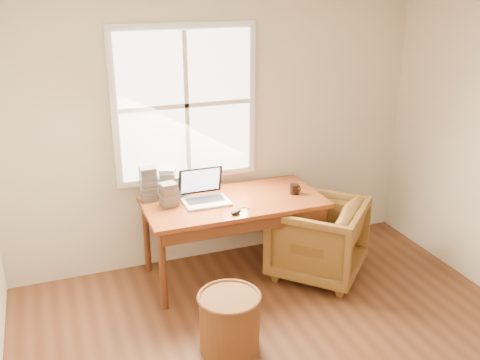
{
  "coord_description": "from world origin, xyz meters",
  "views": [
    {
      "loc": [
        -1.49,
        -2.35,
        2.61
      ],
      "look_at": [
        0.01,
        1.65,
        0.99
      ],
      "focal_mm": 40.0,
      "sensor_mm": 36.0,
      "label": 1
    }
  ],
  "objects_px": {
    "coffee_mug": "(294,189)",
    "laptop": "(206,188)",
    "desk": "(233,202)",
    "armchair": "(317,238)",
    "cd_stack_a": "(168,183)",
    "wicker_stool": "(229,323)"
  },
  "relations": [
    {
      "from": "armchair",
      "to": "wicker_stool",
      "type": "bearing_deg",
      "value": -11.08
    },
    {
      "from": "desk",
      "to": "wicker_stool",
      "type": "xyz_separation_m",
      "value": [
        -0.4,
        -1.02,
        -0.51
      ]
    },
    {
      "from": "laptop",
      "to": "coffee_mug",
      "type": "relative_size",
      "value": 4.38
    },
    {
      "from": "armchair",
      "to": "wicker_stool",
      "type": "height_order",
      "value": "armchair"
    },
    {
      "from": "desk",
      "to": "laptop",
      "type": "distance_m",
      "value": 0.3
    },
    {
      "from": "armchair",
      "to": "coffee_mug",
      "type": "height_order",
      "value": "coffee_mug"
    },
    {
      "from": "desk",
      "to": "laptop",
      "type": "bearing_deg",
      "value": 178.12
    },
    {
      "from": "armchair",
      "to": "cd_stack_a",
      "type": "height_order",
      "value": "cd_stack_a"
    },
    {
      "from": "desk",
      "to": "cd_stack_a",
      "type": "xyz_separation_m",
      "value": [
        -0.52,
        0.27,
        0.16
      ]
    },
    {
      "from": "armchair",
      "to": "coffee_mug",
      "type": "xyz_separation_m",
      "value": [
        -0.15,
        0.2,
        0.43
      ]
    },
    {
      "from": "cd_stack_a",
      "to": "desk",
      "type": "bearing_deg",
      "value": -27.32
    },
    {
      "from": "desk",
      "to": "armchair",
      "type": "height_order",
      "value": "desk"
    },
    {
      "from": "laptop",
      "to": "cd_stack_a",
      "type": "distance_m",
      "value": 0.38
    },
    {
      "from": "armchair",
      "to": "coffee_mug",
      "type": "bearing_deg",
      "value": -97.75
    },
    {
      "from": "armchair",
      "to": "wicker_stool",
      "type": "xyz_separation_m",
      "value": [
        -1.13,
        -0.75,
        -0.14
      ]
    },
    {
      "from": "armchair",
      "to": "cd_stack_a",
      "type": "relative_size",
      "value": 2.93
    },
    {
      "from": "armchair",
      "to": "laptop",
      "type": "height_order",
      "value": "laptop"
    },
    {
      "from": "wicker_stool",
      "to": "laptop",
      "type": "bearing_deg",
      "value": 81.61
    },
    {
      "from": "desk",
      "to": "wicker_stool",
      "type": "height_order",
      "value": "desk"
    },
    {
      "from": "coffee_mug",
      "to": "laptop",
      "type": "bearing_deg",
      "value": 165.49
    },
    {
      "from": "wicker_stool",
      "to": "laptop",
      "type": "xyz_separation_m",
      "value": [
        0.15,
        1.02,
        0.67
      ]
    },
    {
      "from": "armchair",
      "to": "cd_stack_a",
      "type": "distance_m",
      "value": 1.46
    }
  ]
}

